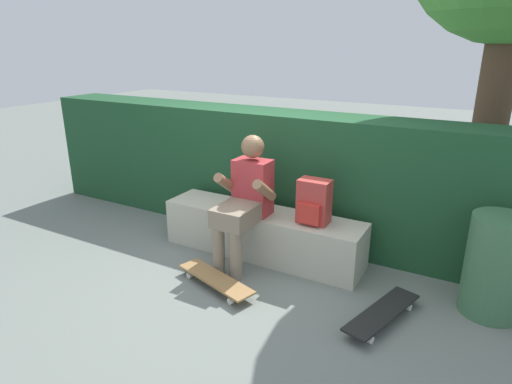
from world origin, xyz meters
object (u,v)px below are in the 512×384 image
bench_main (262,233)px  skateboard_near_person (216,279)px  person_skater (245,198)px  backpack_on_bench (314,202)px  skateboard_beside_bench (382,313)px  trash_bin (496,266)px

bench_main → skateboard_near_person: (-0.05, -0.73, -0.15)m
person_skater → backpack_on_bench: (0.59, 0.20, -0.00)m
skateboard_beside_bench → trash_bin: trash_bin is taller
skateboard_near_person → trash_bin: (2.05, 0.74, 0.32)m
bench_main → skateboard_beside_bench: bench_main is taller
person_skater → backpack_on_bench: 0.62m
person_skater → skateboard_near_person: size_ratio=1.46×
backpack_on_bench → skateboard_beside_bench: bearing=-33.4°
bench_main → person_skater: 0.48m
skateboard_near_person → backpack_on_bench: 1.09m
skateboard_near_person → backpack_on_bench: backpack_on_bench is taller
skateboard_beside_bench → trash_bin: bearing=37.6°
backpack_on_bench → skateboard_near_person: bearing=-128.5°
skateboard_near_person → skateboard_beside_bench: 1.38m
skateboard_near_person → backpack_on_bench: size_ratio=2.06×
backpack_on_bench → bench_main: bearing=179.0°
backpack_on_bench → trash_bin: 1.50m
bench_main → skateboard_near_person: 0.75m
bench_main → skateboard_beside_bench: (1.31, -0.53, -0.15)m
bench_main → skateboard_near_person: bearing=-93.9°
skateboard_beside_bench → backpack_on_bench: backpack_on_bench is taller
bench_main → backpack_on_bench: backpack_on_bench is taller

